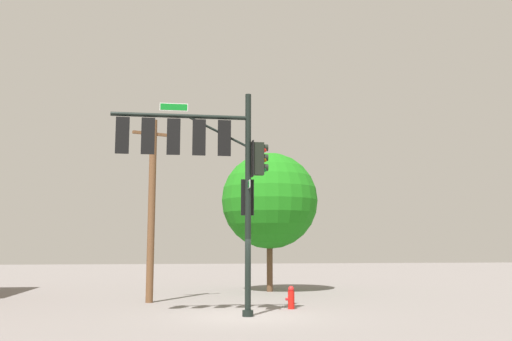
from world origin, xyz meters
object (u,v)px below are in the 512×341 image
(utility_pole, at_px, (152,207))
(tree_near, at_px, (269,201))
(signal_pole_assembly, at_px, (205,158))
(fire_hydrant, at_px, (291,298))

(utility_pole, relative_size, tree_near, 1.06)
(signal_pole_assembly, relative_size, tree_near, 1.04)
(utility_pole, xyz_separation_m, fire_hydrant, (-5.21, 3.24, -3.51))
(signal_pole_assembly, relative_size, fire_hydrant, 8.97)
(fire_hydrant, relative_size, tree_near, 0.12)
(signal_pole_assembly, bearing_deg, fire_hydrant, -150.53)
(utility_pole, distance_m, tree_near, 7.71)
(utility_pole, xyz_separation_m, tree_near, (-5.89, -4.93, 0.73))
(tree_near, bearing_deg, fire_hydrant, 85.25)
(utility_pole, distance_m, fire_hydrant, 7.06)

